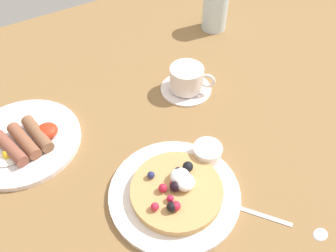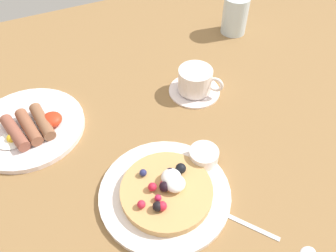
{
  "view_description": "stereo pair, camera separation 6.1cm",
  "coord_description": "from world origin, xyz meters",
  "px_view_note": "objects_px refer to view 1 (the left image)",
  "views": [
    {
      "loc": [
        -0.25,
        -0.42,
        0.56
      ],
      "look_at": [
        -0.0,
        -0.02,
        0.04
      ],
      "focal_mm": 36.56,
      "sensor_mm": 36.0,
      "label": 1
    },
    {
      "loc": [
        -0.2,
        -0.45,
        0.56
      ],
      "look_at": [
        -0.0,
        -0.02,
        0.04
      ],
      "focal_mm": 36.56,
      "sensor_mm": 36.0,
      "label": 2
    }
  ],
  "objects_px": {
    "syrup_ramekin": "(207,152)",
    "coffee_saucer": "(186,88)",
    "pancake_plate": "(174,193)",
    "breakfast_plate": "(23,141)",
    "teaspoon": "(300,227)",
    "coffee_cup": "(187,78)",
    "water_glass": "(215,11)"
  },
  "relations": [
    {
      "from": "pancake_plate",
      "to": "water_glass",
      "type": "relative_size",
      "value": 2.29
    },
    {
      "from": "coffee_saucer",
      "to": "teaspoon",
      "type": "height_order",
      "value": "coffee_saucer"
    },
    {
      "from": "syrup_ramekin",
      "to": "breakfast_plate",
      "type": "bearing_deg",
      "value": 141.25
    },
    {
      "from": "pancake_plate",
      "to": "coffee_saucer",
      "type": "height_order",
      "value": "pancake_plate"
    },
    {
      "from": "teaspoon",
      "to": "coffee_cup",
      "type": "bearing_deg",
      "value": 84.73
    },
    {
      "from": "pancake_plate",
      "to": "coffee_cup",
      "type": "height_order",
      "value": "coffee_cup"
    },
    {
      "from": "coffee_saucer",
      "to": "coffee_cup",
      "type": "height_order",
      "value": "coffee_cup"
    },
    {
      "from": "teaspoon",
      "to": "water_glass",
      "type": "bearing_deg",
      "value": 66.06
    },
    {
      "from": "syrup_ramekin",
      "to": "teaspoon",
      "type": "distance_m",
      "value": 0.21
    },
    {
      "from": "coffee_saucer",
      "to": "breakfast_plate",
      "type": "bearing_deg",
      "value": 173.74
    },
    {
      "from": "coffee_saucer",
      "to": "water_glass",
      "type": "xyz_separation_m",
      "value": [
        0.23,
        0.19,
        0.05
      ]
    },
    {
      "from": "breakfast_plate",
      "to": "teaspoon",
      "type": "distance_m",
      "value": 0.57
    },
    {
      "from": "pancake_plate",
      "to": "teaspoon",
      "type": "height_order",
      "value": "pancake_plate"
    },
    {
      "from": "coffee_saucer",
      "to": "coffee_cup",
      "type": "xyz_separation_m",
      "value": [
        0.0,
        -0.0,
        0.03
      ]
    },
    {
      "from": "pancake_plate",
      "to": "coffee_cup",
      "type": "xyz_separation_m",
      "value": [
        0.19,
        0.23,
        0.03
      ]
    },
    {
      "from": "breakfast_plate",
      "to": "teaspoon",
      "type": "bearing_deg",
      "value": -51.9
    },
    {
      "from": "coffee_saucer",
      "to": "coffee_cup",
      "type": "distance_m",
      "value": 0.03
    },
    {
      "from": "breakfast_plate",
      "to": "water_glass",
      "type": "xyz_separation_m",
      "value": [
        0.61,
        0.15,
        0.05
      ]
    },
    {
      "from": "teaspoon",
      "to": "breakfast_plate",
      "type": "bearing_deg",
      "value": 128.1
    },
    {
      "from": "syrup_ramekin",
      "to": "breakfast_plate",
      "type": "distance_m",
      "value": 0.39
    },
    {
      "from": "breakfast_plate",
      "to": "coffee_cup",
      "type": "relative_size",
      "value": 2.54
    },
    {
      "from": "breakfast_plate",
      "to": "teaspoon",
      "type": "xyz_separation_m",
      "value": [
        0.35,
        -0.45,
        -0.0
      ]
    },
    {
      "from": "coffee_cup",
      "to": "teaspoon",
      "type": "height_order",
      "value": "coffee_cup"
    },
    {
      "from": "syrup_ramekin",
      "to": "water_glass",
      "type": "relative_size",
      "value": 0.54
    },
    {
      "from": "syrup_ramekin",
      "to": "coffee_saucer",
      "type": "height_order",
      "value": "syrup_ramekin"
    },
    {
      "from": "coffee_cup",
      "to": "breakfast_plate",
      "type": "bearing_deg",
      "value": 173.58
    },
    {
      "from": "breakfast_plate",
      "to": "coffee_saucer",
      "type": "xyz_separation_m",
      "value": [
        0.39,
        -0.04,
        -0.0
      ]
    },
    {
      "from": "breakfast_plate",
      "to": "coffee_cup",
      "type": "height_order",
      "value": "coffee_cup"
    },
    {
      "from": "coffee_saucer",
      "to": "coffee_cup",
      "type": "relative_size",
      "value": 1.3
    },
    {
      "from": "pancake_plate",
      "to": "water_glass",
      "type": "distance_m",
      "value": 0.59
    },
    {
      "from": "coffee_cup",
      "to": "teaspoon",
      "type": "relative_size",
      "value": 0.76
    },
    {
      "from": "pancake_plate",
      "to": "water_glass",
      "type": "bearing_deg",
      "value": 45.78
    }
  ]
}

